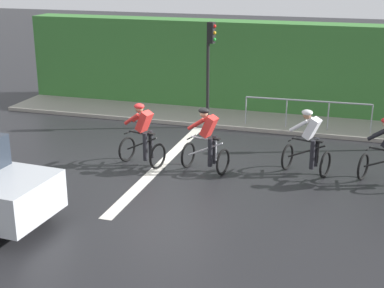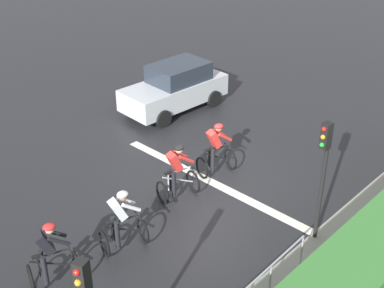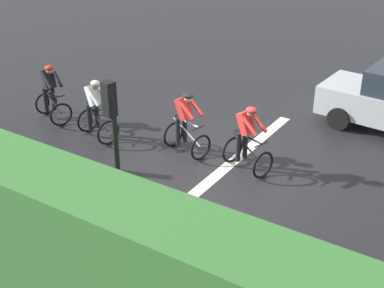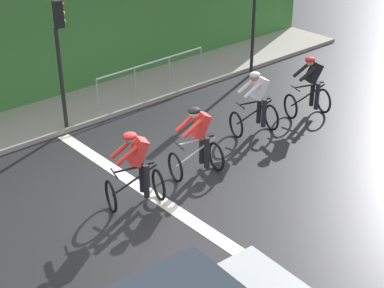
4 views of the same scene
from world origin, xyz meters
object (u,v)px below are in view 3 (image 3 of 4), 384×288
Objects in this scene: traffic_light_near_crossing at (114,141)px; cyclist_fourth at (247,140)px; cyclist_second at (96,110)px; cyclist_lead at (51,94)px; cyclist_mid at (186,124)px.

cyclist_fourth is at bearing -10.51° from traffic_light_near_crossing.
cyclist_second and cyclist_fourth have the same top height.
cyclist_second is (-0.20, -1.87, 0.00)m from cyclist_lead.
cyclist_fourth is (0.06, -1.71, 0.00)m from cyclist_mid.
cyclist_mid is at bearing -85.08° from cyclist_lead.
cyclist_second is at bearing -96.27° from cyclist_lead.
cyclist_second is 1.00× the size of cyclist_fourth.
traffic_light_near_crossing is at bearing -165.56° from cyclist_mid.
traffic_light_near_crossing is (-3.46, -5.33, 1.43)m from cyclist_lead.
traffic_light_near_crossing is (-3.25, -3.46, 1.43)m from cyclist_second.
cyclist_lead is 0.50× the size of traffic_light_near_crossing.
cyclist_second and cyclist_mid have the same top height.
cyclist_fourth is at bearing -85.90° from cyclist_lead.
cyclist_second is 0.50× the size of traffic_light_near_crossing.
cyclist_fourth is at bearing -81.33° from cyclist_second.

